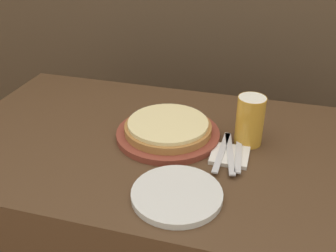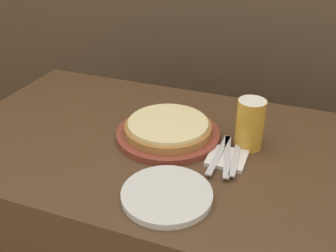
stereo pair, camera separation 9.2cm
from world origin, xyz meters
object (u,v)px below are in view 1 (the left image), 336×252
at_px(spoon, 239,154).
at_px(dinner_knife, 230,153).
at_px(pizza_on_board, 168,130).
at_px(fork, 222,152).
at_px(beer_glass, 250,119).
at_px(dinner_plate, 177,195).

bearing_deg(spoon, dinner_knife, 180.00).
bearing_deg(pizza_on_board, fork, -18.55).
bearing_deg(beer_glass, fork, -124.58).
bearing_deg(fork, spoon, -0.00).
bearing_deg(dinner_knife, dinner_plate, -115.36).
distance_m(beer_glass, fork, 0.14).
height_order(pizza_on_board, spoon, pizza_on_board).
height_order(beer_glass, fork, beer_glass).
relative_size(beer_glass, fork, 0.71).
xyz_separation_m(dinner_plate, fork, (0.08, 0.22, 0.01)).
xyz_separation_m(beer_glass, dinner_knife, (-0.04, -0.10, -0.07)).
bearing_deg(dinner_plate, beer_glass, 65.25).
height_order(dinner_knife, spoon, same).
height_order(beer_glass, spoon, beer_glass).
distance_m(dinner_knife, spoon, 0.02).
xyz_separation_m(pizza_on_board, dinner_plate, (0.10, -0.28, -0.02)).
xyz_separation_m(fork, dinner_knife, (0.02, -0.00, 0.00)).
bearing_deg(dinner_plate, spoon, 59.55).
height_order(beer_glass, dinner_knife, beer_glass).
xyz_separation_m(beer_glass, spoon, (-0.02, -0.10, -0.07)).
bearing_deg(pizza_on_board, beer_glass, 8.20).
distance_m(beer_glass, dinner_knife, 0.13).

